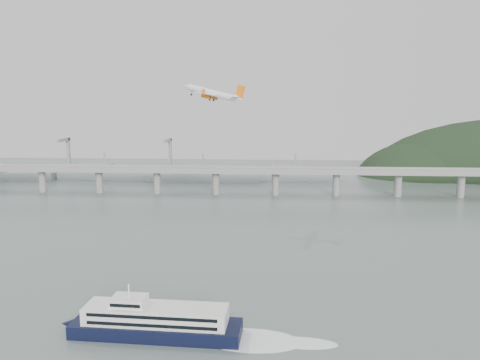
{
  "coord_description": "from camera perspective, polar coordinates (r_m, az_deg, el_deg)",
  "views": [
    {
      "loc": [
        15.82,
        -184.01,
        75.08
      ],
      "look_at": [
        0.0,
        55.0,
        36.0
      ],
      "focal_mm": 35.0,
      "sensor_mm": 36.0,
      "label": 1
    }
  ],
  "objects": [
    {
      "name": "ground",
      "position": [
        199.37,
        -1.07,
        -12.86
      ],
      "size": [
        900.0,
        900.0,
        0.0
      ],
      "primitive_type": "plane",
      "color": "#586663",
      "rests_on": "ground"
    },
    {
      "name": "bridge",
      "position": [
        388.65,
        1.24,
        0.77
      ],
      "size": [
        800.0,
        22.0,
        23.9
      ],
      "color": "gray",
      "rests_on": "ground"
    },
    {
      "name": "distant_fleet",
      "position": [
        485.51,
        -16.9,
        0.71
      ],
      "size": [
        453.0,
        60.9,
        40.0
      ],
      "color": "gray",
      "rests_on": "ground"
    },
    {
      "name": "ferry",
      "position": [
        162.04,
        -10.17,
        -16.63
      ],
      "size": [
        91.93,
        18.15,
        17.33
      ],
      "rotation": [
        0.0,
        0.0,
        -0.05
      ],
      "color": "black",
      "rests_on": "ground"
    },
    {
      "name": "airliner",
      "position": [
        290.56,
        -3.3,
        10.5
      ],
      "size": [
        40.61,
        37.59,
        12.78
      ],
      "rotation": [
        0.05,
        -0.23,
        2.83
      ],
      "color": "white",
      "rests_on": "ground"
    }
  ]
}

